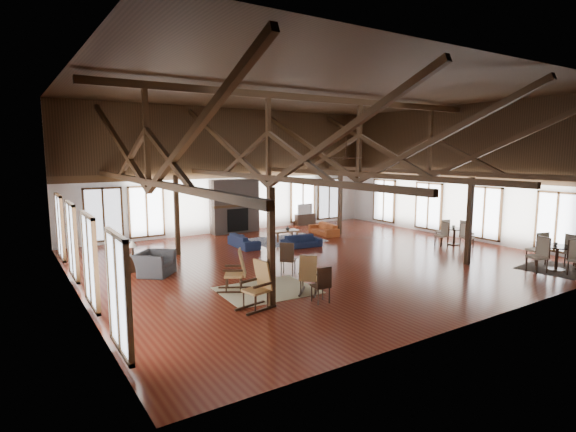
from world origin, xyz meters
TOP-DOWN VIEW (x-y plane):
  - floor at (0.00, 0.00)m, footprint 16.00×16.00m
  - ceiling at (0.00, 0.00)m, footprint 16.00×14.00m
  - wall_back at (0.00, 7.00)m, footprint 16.00×0.02m
  - wall_front at (0.00, -7.00)m, footprint 16.00×0.02m
  - wall_left at (-8.00, 0.00)m, footprint 0.02×14.00m
  - wall_right at (8.00, 0.00)m, footprint 0.02×14.00m
  - roof_truss at (0.00, 0.00)m, footprint 15.60×14.07m
  - post_grid at (0.00, 0.00)m, footprint 8.16×7.16m
  - fireplace at (0.00, 6.67)m, footprint 2.50×0.69m
  - ceiling_fan at (0.50, -1.00)m, footprint 1.60×1.60m
  - sofa_navy_front at (0.76, 2.03)m, footprint 1.72×0.84m
  - sofa_navy_left at (-1.25, 3.34)m, footprint 1.84×0.80m
  - sofa_orange at (3.30, 3.84)m, footprint 1.89×0.95m
  - coffee_table at (0.92, 3.54)m, footprint 1.26×0.70m
  - vase at (1.03, 3.51)m, footprint 0.22×0.22m
  - armchair at (-5.61, 1.07)m, footprint 1.51×1.52m
  - side_table_lamp at (-6.07, 1.93)m, footprint 0.41×0.41m
  - rocking_chair_a at (-4.13, -1.87)m, footprint 1.06×0.90m
  - rocking_chair_b at (-2.62, -3.19)m, footprint 0.93×0.93m
  - rocking_chair_c at (-4.32, -3.42)m, footprint 1.03×0.68m
  - side_chair_a at (-2.09, -1.31)m, footprint 0.65×0.65m
  - side_chair_b at (-2.77, -4.02)m, footprint 0.46×0.46m
  - cafe_table_near at (5.80, -5.61)m, footprint 2.24×2.24m
  - cafe_table_far at (6.50, -1.09)m, footprint 1.91×1.91m
  - cup_near at (5.82, -5.53)m, footprint 0.15×0.15m
  - cup_far at (6.54, -1.00)m, footprint 0.17×0.17m
  - tv_console at (4.23, 6.75)m, footprint 1.17×0.44m
  - television at (4.18, 6.75)m, footprint 0.97×0.17m
  - rug_tan at (-3.42, -2.29)m, footprint 2.72×2.19m
  - rug_navy at (1.07, 3.63)m, footprint 3.17×2.46m
  - rug_dark at (5.94, -5.50)m, footprint 2.24×2.08m

SIDE VIEW (x-z plane):
  - floor at x=0.00m, z-range 0.00..0.00m
  - rug_dark at x=5.94m, z-range 0.00..0.01m
  - rug_tan at x=-3.42m, z-range 0.00..0.01m
  - rug_navy at x=1.07m, z-range 0.00..0.01m
  - sofa_navy_front at x=0.76m, z-range 0.00..0.48m
  - sofa_navy_left at x=-1.25m, z-range 0.00..0.53m
  - sofa_orange at x=3.30m, z-range 0.00..0.53m
  - tv_console at x=4.23m, z-range 0.00..0.58m
  - armchair at x=-5.61m, z-range 0.00..0.74m
  - side_table_lamp at x=-6.07m, z-range -0.13..0.93m
  - coffee_table at x=0.92m, z-range 0.18..0.64m
  - cafe_table_far at x=6.50m, z-range 0.00..0.98m
  - rocking_chair_b at x=-2.62m, z-range -0.03..1.08m
  - vase at x=1.03m, z-range 0.47..0.66m
  - rocking_chair_a at x=-4.13m, z-range -0.04..1.17m
  - side_chair_b at x=-2.77m, z-range 0.08..1.06m
  - cafe_table_near at x=5.80m, z-range 0.00..1.14m
  - rocking_chair_c at x=-4.32m, z-range -0.04..1.19m
  - side_chair_a at x=-2.09m, z-range 0.09..1.17m
  - cup_far at x=6.54m, z-range 0.70..0.81m
  - television at x=4.18m, z-range 0.58..1.14m
  - cup_near at x=5.82m, z-range 0.82..0.92m
  - fireplace at x=0.00m, z-range -0.01..2.59m
  - post_grid at x=0.00m, z-range 0.00..3.05m
  - wall_back at x=0.00m, z-range 0.00..6.00m
  - wall_front at x=0.00m, z-range 0.00..6.00m
  - wall_left at x=-8.00m, z-range 0.00..6.00m
  - wall_right at x=8.00m, z-range 0.00..6.00m
  - ceiling_fan at x=0.50m, z-range 3.36..4.11m
  - roof_truss at x=0.00m, z-range 2.46..5.60m
  - ceiling at x=0.00m, z-range 5.99..6.01m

